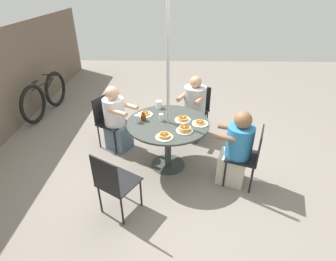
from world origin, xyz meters
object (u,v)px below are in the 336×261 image
Objects in this scene: diner_west at (116,121)px; pancake_plate_d at (145,114)px; diner_south at (194,111)px; patio_table at (168,130)px; diner_east at (236,151)px; patio_chair_east at (249,154)px; pancake_plate_a at (164,136)px; pancake_plate_c at (200,123)px; coffee_cup at (159,104)px; patio_chair_south at (197,107)px; patio_chair_west at (108,119)px; bicycle at (45,96)px; drinking_glass_a at (137,119)px; pancake_plate_e at (185,129)px; syrup_bottle at (143,117)px; patio_chair_north at (114,182)px; drinking_glass_b at (161,117)px; pancake_plate_b at (183,119)px.

pancake_plate_d is at bearing 92.05° from diner_west.
diner_south is at bearing 136.79° from diner_west.
diner_east is (-0.34, -0.93, -0.13)m from patio_table.
pancake_plate_a is (-0.03, 1.13, 0.27)m from patio_chair_east.
diner_east is at bearing -84.98° from pancake_plate_a.
coffee_cup reaches higher than pancake_plate_c.
patio_chair_south is 1.59m from patio_chair_west.
pancake_plate_a is 3.42m from bicycle.
pancake_plate_e is at bearing -109.85° from drinking_glass_a.
patio_chair_north is at bearing 166.53° from syrup_bottle.
pancake_plate_d is at bearing 143.04° from coffee_cup.
syrup_bottle is at bearing 155.53° from coffee_cup.
diner_west is at bearing 42.26° from pancake_plate_a.
patio_chair_south is at bearing -20.27° from pancake_plate_a.
patio_chair_east is 1.00× the size of patio_chair_south.
patio_chair_east is 0.80× the size of diner_west.
coffee_cup is at bearing -30.06° from drinking_glass_a.
pancake_plate_a is 0.47m from drinking_glass_b.
pancake_plate_b is at bearing 83.48° from patio_chair_north.
pancake_plate_e is at bearing 85.42° from diner_west.
patio_chair_north is at bearing 133.06° from diner_east.
patio_chair_east and patio_chair_west have the same top height.
patio_chair_north is 7.87× the size of drinking_glass_a.
diner_south is 0.90m from pancake_plate_b.
diner_east is 4.81× the size of pancake_plate_b.
diner_west reaches higher than coffee_cup.
bicycle is at bearing 55.55° from drinking_glass_b.
patio_chair_east is 7.87× the size of drinking_glass_a.
drinking_glass_b is at bearing 95.45° from patio_chair_north.
pancake_plate_c is (0.95, -1.05, 0.27)m from patio_chair_north.
pancake_plate_b is at bearing -106.29° from pancake_plate_d.
patio_chair_south is (1.44, 0.59, 0.00)m from patio_chair_east.
patio_chair_south is 0.80× the size of diner_west.
patio_chair_east is 3.84× the size of pancake_plate_a.
pancake_plate_d is at bearing 57.73° from patio_table.
diner_south reaches higher than pancake_plate_b.
pancake_plate_d is 0.74m from pancake_plate_e.
pancake_plate_b is at bearing -88.13° from drinking_glass_b.
pancake_plate_d is at bearing 50.89° from pancake_plate_e.
patio_chair_west is 7.59× the size of coffee_cup.
patio_chair_north is 3.84× the size of pancake_plate_e.
patio_chair_north is at bearing 87.25° from patio_chair_south.
diner_south is at bearing -43.99° from drinking_glass_a.
patio_table is at bearing -115.04° from drinking_glass_b.
syrup_bottle reaches higher than drinking_glass_a.
syrup_bottle is at bearing 75.17° from patio_chair_south.
diner_south is at bearing -19.58° from pancake_plate_a.
patio_chair_east is 0.80× the size of diner_east.
drinking_glass_b is (-0.17, -0.25, 0.04)m from pancake_plate_d.
patio_chair_west is 7.87× the size of drinking_glass_a.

